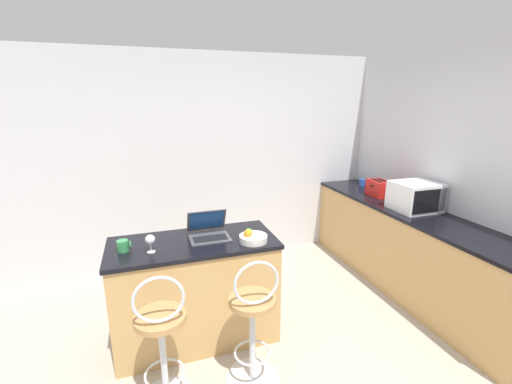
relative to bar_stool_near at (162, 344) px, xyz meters
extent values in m
cube|color=silver|center=(0.74, 2.19, 0.82)|extent=(12.00, 0.06, 2.60)
cube|color=tan|center=(0.32, 0.63, -0.04)|extent=(1.34, 0.60, 0.88)
cube|color=black|center=(0.32, 0.63, 0.42)|extent=(1.37, 0.63, 0.03)
cube|color=tan|center=(2.64, 0.70, -0.04)|extent=(0.57, 2.91, 0.88)
cube|color=black|center=(2.64, 0.70, 0.42)|extent=(0.60, 2.94, 0.03)
cylinder|color=silver|center=(0.00, 0.02, -0.15)|extent=(0.04, 0.04, 0.65)
torus|color=silver|center=(0.00, 0.02, -0.25)|extent=(0.28, 0.28, 0.02)
cylinder|color=#B7844C|center=(0.00, 0.02, 0.19)|extent=(0.34, 0.34, 0.04)
torus|color=silver|center=(0.00, -0.08, 0.38)|extent=(0.32, 0.02, 0.32)
cylinder|color=silver|center=(0.63, 0.02, -0.47)|extent=(0.40, 0.40, 0.02)
cylinder|color=silver|center=(0.63, 0.02, -0.15)|extent=(0.04, 0.04, 0.65)
torus|color=silver|center=(0.63, 0.02, -0.25)|extent=(0.28, 0.28, 0.02)
cylinder|color=#B7844C|center=(0.63, 0.02, 0.19)|extent=(0.34, 0.34, 0.04)
torus|color=silver|center=(0.63, -0.08, 0.38)|extent=(0.32, 0.02, 0.32)
cube|color=#47474C|center=(0.46, 0.64, 0.44)|extent=(0.33, 0.24, 0.01)
cube|color=black|center=(0.46, 0.62, 0.45)|extent=(0.28, 0.13, 0.00)
cube|color=#47474C|center=(0.46, 0.77, 0.55)|extent=(0.33, 0.12, 0.20)
cube|color=#19478C|center=(0.46, 0.77, 0.56)|extent=(0.29, 0.09, 0.17)
cube|color=white|center=(2.66, 0.73, 0.58)|extent=(0.45, 0.38, 0.30)
cube|color=black|center=(2.62, 0.54, 0.58)|extent=(0.32, 0.01, 0.24)
cube|color=#4C4C51|center=(2.82, 0.54, 0.58)|extent=(0.09, 0.01, 0.24)
cube|color=red|center=(2.65, 1.31, 0.53)|extent=(0.20, 0.27, 0.19)
cube|color=black|center=(2.61, 1.31, 0.63)|extent=(0.04, 0.19, 0.00)
cube|color=black|center=(2.69, 1.31, 0.63)|extent=(0.04, 0.19, 0.00)
cube|color=black|center=(2.54, 1.31, 0.57)|extent=(0.02, 0.02, 0.02)
cylinder|color=#338447|center=(-0.22, 0.61, 0.48)|extent=(0.09, 0.09, 0.09)
torus|color=#338447|center=(-0.17, 0.61, 0.48)|extent=(0.01, 0.06, 0.06)
cylinder|color=silver|center=(-0.02, 0.52, 0.44)|extent=(0.06, 0.06, 0.00)
cylinder|color=silver|center=(-0.02, 0.52, 0.47)|extent=(0.01, 0.01, 0.07)
sphere|color=silver|center=(-0.02, 0.52, 0.54)|extent=(0.07, 0.07, 0.07)
cylinder|color=silver|center=(0.79, 0.47, 0.46)|extent=(0.23, 0.23, 0.05)
sphere|color=red|center=(0.74, 0.47, 0.51)|extent=(0.06, 0.06, 0.06)
sphere|color=orange|center=(0.74, 0.47, 0.51)|extent=(0.07, 0.07, 0.07)
sphere|color=#66B233|center=(0.76, 0.50, 0.51)|extent=(0.06, 0.06, 0.06)
cylinder|color=#2D51AD|center=(2.77, 1.80, 0.48)|extent=(0.08, 0.08, 0.09)
torus|color=#2D51AD|center=(2.82, 1.80, 0.49)|extent=(0.01, 0.06, 0.06)
camera|label=1|loc=(-0.01, -2.02, 1.57)|focal=24.00mm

